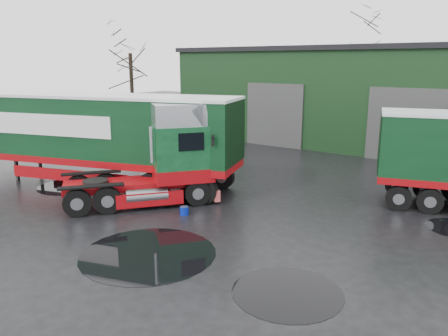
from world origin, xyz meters
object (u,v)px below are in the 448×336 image
(trailer_left, at_px, (96,140))
(wash_bucket, at_px, (184,211))
(tree_back_a, at_px, (362,68))
(hero_tractor, at_px, (135,154))
(tree_left, at_px, (131,77))
(warehouse, at_px, (431,97))

(trailer_left, height_order, wash_bucket, trailer_left)
(tree_back_a, bearing_deg, hero_tractor, -87.08)
(tree_back_a, bearing_deg, tree_left, -121.43)
(hero_tractor, bearing_deg, tree_back_a, 130.78)
(hero_tractor, bearing_deg, trailer_left, -155.94)
(trailer_left, relative_size, wash_bucket, 41.37)
(warehouse, relative_size, tree_left, 3.81)
(hero_tractor, distance_m, trailer_left, 3.45)
(warehouse, bearing_deg, tree_back_a, 128.66)
(warehouse, bearing_deg, wash_bucket, -101.88)
(tree_back_a, bearing_deg, warehouse, -51.34)
(wash_bucket, xyz_separation_m, tree_back_a, (-3.92, 29.41, 4.60))
(warehouse, height_order, hero_tractor, warehouse)
(hero_tractor, relative_size, wash_bucket, 19.96)
(trailer_left, bearing_deg, tree_back_a, -21.18)
(warehouse, xyz_separation_m, tree_back_a, (-8.00, 10.00, 1.59))
(wash_bucket, bearing_deg, trailer_left, 171.85)
(warehouse, bearing_deg, tree_left, -157.17)
(hero_tractor, height_order, trailer_left, trailer_left)
(trailer_left, distance_m, tree_back_a, 28.77)
(hero_tractor, height_order, tree_back_a, tree_back_a)
(warehouse, relative_size, wash_bucket, 103.44)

